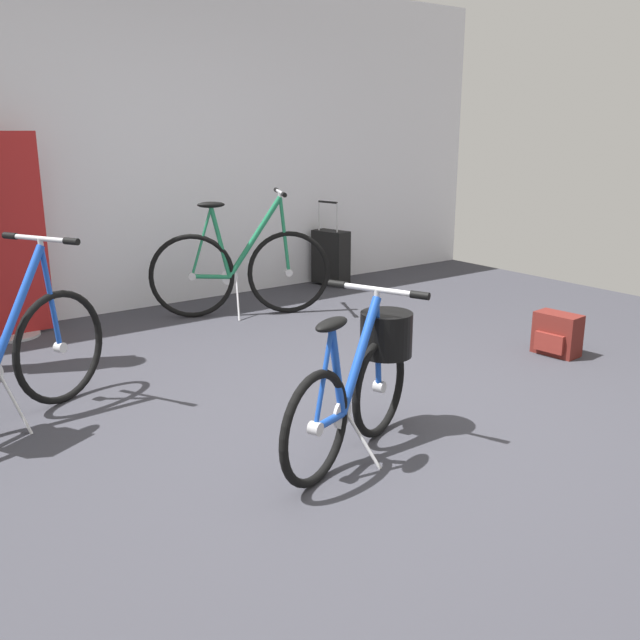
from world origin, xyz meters
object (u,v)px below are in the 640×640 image
at_px(rolling_suitcase, 331,257).
at_px(folding_bike_foreground, 364,373).
at_px(floor_banner_stand, 4,249).
at_px(display_bike_right, 241,270).
at_px(backpack_on_floor, 557,334).

bearing_deg(rolling_suitcase, folding_bike_foreground, -124.83).
bearing_deg(floor_banner_stand, display_bike_right, -15.46).
distance_m(floor_banner_stand, folding_bike_foreground, 3.12).
bearing_deg(backpack_on_floor, floor_banner_stand, 137.43).
height_order(display_bike_right, rolling_suitcase, display_bike_right).
bearing_deg(display_bike_right, rolling_suitcase, 20.64).
distance_m(folding_bike_foreground, rolling_suitcase, 3.66).
bearing_deg(backpack_on_floor, rolling_suitcase, 87.99).
xyz_separation_m(folding_bike_foreground, backpack_on_floor, (1.99, 0.32, -0.24)).
relative_size(display_bike_right, backpack_on_floor, 4.32).
xyz_separation_m(floor_banner_stand, folding_bike_foreground, (0.90, -2.98, -0.28)).
height_order(floor_banner_stand, folding_bike_foreground, floor_banner_stand).
distance_m(floor_banner_stand, display_bike_right, 1.77).
relative_size(folding_bike_foreground, display_bike_right, 0.77).
xyz_separation_m(floor_banner_stand, rolling_suitcase, (2.98, 0.02, -0.37)).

